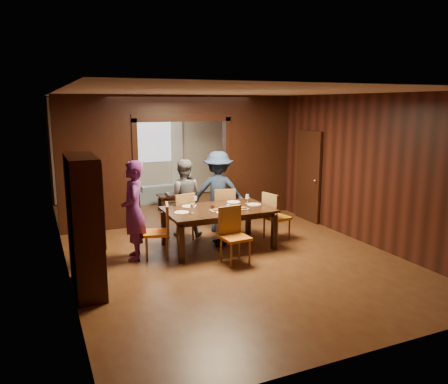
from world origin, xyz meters
name	(u,v)px	position (x,y,z in m)	size (l,w,h in m)	color
floor	(209,240)	(0.00, 0.00, 0.00)	(9.00, 9.00, 0.00)	#562B18
ceiling	(208,93)	(0.00, 0.00, 2.90)	(5.50, 9.00, 0.02)	silver
room_walls	(179,156)	(0.00, 1.89, 1.51)	(5.52, 9.01, 2.90)	black
person_purple	(133,210)	(-1.60, -0.47, 0.88)	(0.64, 0.42, 1.76)	#5A2162
person_grey	(183,198)	(-0.36, 0.50, 0.80)	(0.78, 0.61, 1.60)	#55565C
person_navy	(218,192)	(0.43, 0.52, 0.86)	(1.12, 0.64, 1.73)	#1A2742
sofa	(162,192)	(0.12, 3.85, 0.26)	(1.76, 0.69, 0.51)	#93B1C1
serving_bowl	(220,205)	(0.08, -0.37, 0.80)	(0.29, 0.29, 0.07)	black
dining_table	(218,228)	(0.00, -0.49, 0.38)	(1.99, 1.24, 0.76)	black
coffee_table	(174,202)	(0.12, 2.76, 0.20)	(0.80, 0.50, 0.40)	black
chair_left	(156,231)	(-1.23, -0.56, 0.48)	(0.44, 0.44, 0.97)	orange
chair_right	(277,216)	(1.28, -0.51, 0.48)	(0.44, 0.44, 0.97)	#C66F12
chair_far_l	(180,216)	(-0.50, 0.28, 0.48)	(0.44, 0.44, 0.97)	#EF5C16
chair_far_r	(223,210)	(0.50, 0.40, 0.48)	(0.44, 0.44, 0.97)	#C65512
chair_near	(235,236)	(-0.07, -1.39, 0.48)	(0.44, 0.44, 0.97)	#C45F12
hutch	(84,224)	(-2.53, -1.50, 1.00)	(0.40, 1.20, 2.00)	black
door_right	(308,176)	(2.70, 0.50, 1.05)	(0.06, 0.90, 2.10)	black
window_far	(151,139)	(0.00, 4.44, 1.70)	(1.20, 0.03, 1.30)	silver
curtain_left	(126,156)	(-0.75, 4.40, 1.25)	(0.35, 0.06, 2.40)	white
curtain_right	(177,154)	(0.75, 4.40, 1.25)	(0.35, 0.06, 2.40)	white
plate_left	(182,212)	(-0.74, -0.52, 0.77)	(0.27, 0.27, 0.01)	white
plate_far_l	(189,206)	(-0.46, -0.12, 0.77)	(0.27, 0.27, 0.01)	silver
plate_far_r	(234,202)	(0.49, -0.12, 0.77)	(0.27, 0.27, 0.01)	white
plate_right	(254,204)	(0.77, -0.48, 0.77)	(0.27, 0.27, 0.01)	silver
plate_near	(224,213)	(-0.04, -0.83, 0.77)	(0.27, 0.27, 0.01)	white
platter_a	(218,210)	(-0.06, -0.65, 0.78)	(0.30, 0.20, 0.04)	gray
platter_b	(240,208)	(0.35, -0.72, 0.78)	(0.30, 0.20, 0.04)	gray
wineglass_left	(192,209)	(-0.58, -0.64, 0.85)	(0.08, 0.08, 0.18)	white
wineglass_far	(195,201)	(-0.31, -0.06, 0.85)	(0.08, 0.08, 0.18)	white
wineglass_right	(247,199)	(0.70, -0.32, 0.85)	(0.08, 0.08, 0.18)	silver
tumbler	(228,208)	(0.06, -0.81, 0.83)	(0.07, 0.07, 0.14)	silver
condiment_jar	(213,207)	(-0.13, -0.54, 0.82)	(0.08, 0.08, 0.11)	#492011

